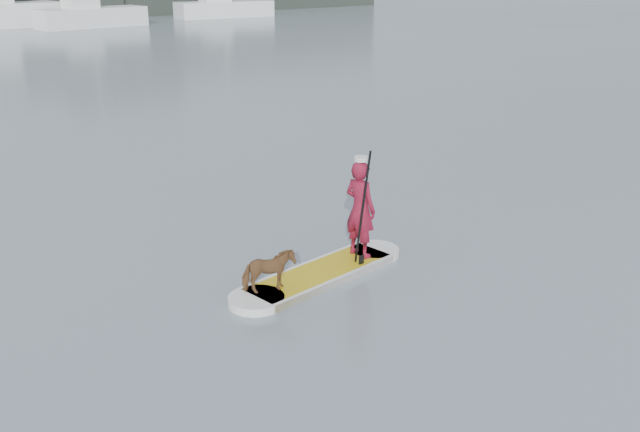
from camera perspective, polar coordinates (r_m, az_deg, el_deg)
ground at (r=12.70m, az=8.04°, el=-1.36°), size 140.00×140.00×0.00m
paddleboard at (r=10.81m, az=0.00°, el=-4.69°), size 3.29×1.06×0.12m
paddler at (r=11.09m, az=3.24°, el=0.56°), size 0.44×0.60×1.55m
white_cap at (r=10.85m, az=3.32°, el=4.60°), size 0.22×0.22×0.07m
dog at (r=10.04m, az=-4.14°, el=-4.43°), size 0.80×0.53×0.62m
paddle at (r=10.79m, az=3.40°, el=-0.54°), size 0.10×0.30×2.00m
sailboat_e at (r=55.16m, az=-17.86°, el=15.01°), size 7.84×3.16×11.09m
sailboat_f at (r=62.31m, az=-7.71°, el=16.22°), size 8.35×3.35×12.17m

